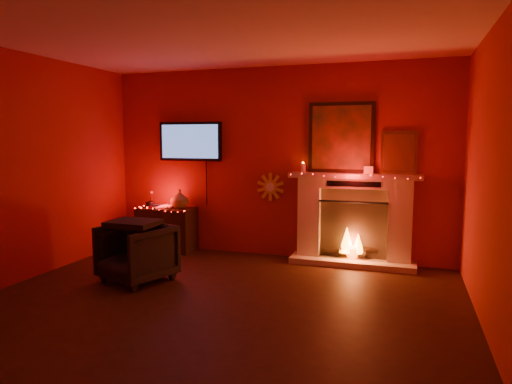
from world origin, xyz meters
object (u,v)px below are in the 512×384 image
(fireplace, at_px, (353,211))
(armchair, at_px, (137,253))
(tv, at_px, (190,142))
(sunburst_clock, at_px, (270,187))
(console_table, at_px, (167,226))

(fireplace, distance_m, armchair, 2.86)
(armchair, bearing_deg, tv, 113.39)
(sunburst_clock, xyz_separation_m, console_table, (-1.56, -0.22, -0.63))
(fireplace, xyz_separation_m, console_table, (-2.75, -0.13, -0.35))
(tv, height_order, console_table, tv)
(console_table, bearing_deg, sunburst_clock, 8.00)
(fireplace, distance_m, console_table, 2.78)
(tv, xyz_separation_m, armchair, (0.10, -1.66, -1.31))
(fireplace, height_order, sunburst_clock, fireplace)
(fireplace, bearing_deg, sunburst_clock, 175.63)
(fireplace, xyz_separation_m, sunburst_clock, (-1.19, 0.09, 0.28))
(sunburst_clock, relative_size, console_table, 0.43)
(sunburst_clock, bearing_deg, tv, -178.76)
(fireplace, height_order, armchair, fireplace)
(tv, relative_size, armchair, 1.66)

